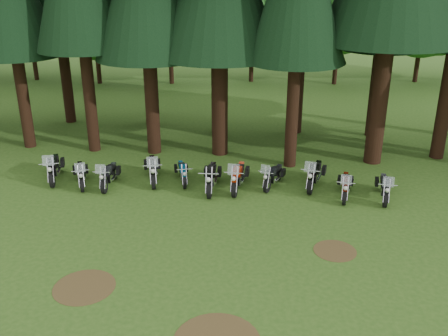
{
  "coord_description": "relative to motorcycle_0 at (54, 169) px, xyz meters",
  "views": [
    {
      "loc": [
        1.84,
        -13.76,
        8.56
      ],
      "look_at": [
        0.57,
        5.0,
        1.0
      ],
      "focal_mm": 40.0,
      "sensor_mm": 36.0,
      "label": 1
    }
  ],
  "objects": [
    {
      "name": "motorcycle_5",
      "position": [
        6.87,
        -0.56,
        -0.01
      ],
      "size": [
        0.33,
        2.44,
        0.99
      ],
      "rotation": [
        0.0,
        0.0,
        -0.0
      ],
      "color": "black",
      "rests_on": "ground"
    },
    {
      "name": "motorcycle_1",
      "position": [
        1.34,
        -0.47,
        -0.06
      ],
      "size": [
        1.02,
        2.12,
        1.37
      ],
      "rotation": [
        0.0,
        0.0,
        0.36
      ],
      "color": "black",
      "rests_on": "ground"
    },
    {
      "name": "dirt_patch_0",
      "position": [
        3.83,
        -7.64,
        -0.51
      ],
      "size": [
        1.8,
        1.8,
        0.01
      ],
      "primitive_type": "cylinder",
      "color": "#4C3D1E",
      "rests_on": "ground"
    },
    {
      "name": "motorcycle_10",
      "position": [
        13.79,
        -1.02,
        -0.06
      ],
      "size": [
        0.6,
        2.18,
        1.37
      ],
      "rotation": [
        0.0,
        0.0,
        -0.15
      ],
      "color": "black",
      "rests_on": "ground"
    },
    {
      "name": "motorcycle_4",
      "position": [
        5.57,
        0.13,
        -0.11
      ],
      "size": [
        0.62,
        1.94,
        0.8
      ],
      "rotation": [
        0.0,
        0.0,
        0.25
      ],
      "color": "black",
      "rests_on": "ground"
    },
    {
      "name": "motorcycle_6",
      "position": [
        7.97,
        -0.41,
        -0.0
      ],
      "size": [
        0.61,
        2.46,
        1.54
      ],
      "rotation": [
        0.0,
        0.0,
        -0.12
      ],
      "color": "black",
      "rests_on": "ground"
    },
    {
      "name": "decid_3",
      "position": [
        2.12,
        19.49,
        4.0
      ],
      "size": [
        6.12,
        5.95,
        7.65
      ],
      "color": "black",
      "rests_on": "ground"
    },
    {
      "name": "dirt_patch_1",
      "position": [
        11.33,
        -5.14,
        -0.51
      ],
      "size": [
        1.4,
        1.4,
        0.01
      ],
      "primitive_type": "cylinder",
      "color": "#4C3D1E",
      "rests_on": "ground"
    },
    {
      "name": "decid_1",
      "position": [
        -9.15,
        20.13,
        5.32
      ],
      "size": [
        7.91,
        7.69,
        9.88
      ],
      "color": "black",
      "rests_on": "ground"
    },
    {
      "name": "motorcycle_3",
      "position": [
        4.28,
        0.13,
        -0.0
      ],
      "size": [
        0.85,
        2.44,
        1.54
      ],
      "rotation": [
        0.0,
        0.0,
        0.23
      ],
      "color": "black",
      "rests_on": "ground"
    },
    {
      "name": "motorcycle_7",
      "position": [
        9.43,
        -0.05,
        -0.08
      ],
      "size": [
        0.99,
        1.99,
        1.29
      ],
      "rotation": [
        0.0,
        0.0,
        -0.38
      ],
      "color": "black",
      "rests_on": "ground"
    },
    {
      "name": "decid_2",
      "position": [
        -3.6,
        19.14,
        4.44
      ],
      "size": [
        6.72,
        6.53,
        8.4
      ],
      "color": "black",
      "rests_on": "ground"
    },
    {
      "name": "decid_5",
      "position": [
        15.13,
        20.08,
        5.72
      ],
      "size": [
        8.45,
        8.21,
        10.56
      ],
      "color": "black",
      "rests_on": "ground"
    },
    {
      "name": "motorcycle_8",
      "position": [
        11.15,
        0.03,
        -0.01
      ],
      "size": [
        0.97,
        2.4,
        1.52
      ],
      "rotation": [
        0.0,
        0.0,
        -0.29
      ],
      "color": "black",
      "rests_on": "ground"
    },
    {
      "name": "decid_6",
      "position": [
        21.69,
        21.37,
        4.69
      ],
      "size": [
        7.06,
        6.86,
        8.82
      ],
      "color": "black",
      "rests_on": "ground"
    },
    {
      "name": "decid_4",
      "position": [
        8.41,
        20.69,
        3.85
      ],
      "size": [
        5.93,
        5.76,
        7.41
      ],
      "color": "black",
      "rests_on": "ground"
    },
    {
      "name": "ground",
      "position": [
        6.83,
        -5.64,
        -0.52
      ],
      "size": [
        120.0,
        120.0,
        0.0
      ],
      "primitive_type": "plane",
      "color": "#2E5518",
      "rests_on": "ground"
    },
    {
      "name": "motorcycle_0",
      "position": [
        0.0,
        0.0,
        0.0
      ],
      "size": [
        0.92,
        2.44,
        1.54
      ],
      "rotation": [
        0.0,
        0.0,
        0.26
      ],
      "color": "black",
      "rests_on": "ground"
    },
    {
      "name": "motorcycle_9",
      "position": [
        12.28,
        -0.92,
        -0.06
      ],
      "size": [
        0.64,
        2.17,
        1.36
      ],
      "rotation": [
        0.0,
        0.0,
        -0.17
      ],
      "color": "black",
      "rests_on": "ground"
    },
    {
      "name": "motorcycle_2",
      "position": [
        2.55,
        -0.5,
        -0.06
      ],
      "size": [
        0.41,
        2.16,
        1.37
      ],
      "rotation": [
        0.0,
        0.0,
        0.01
      ],
      "color": "black",
      "rests_on": "ground"
    }
  ]
}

